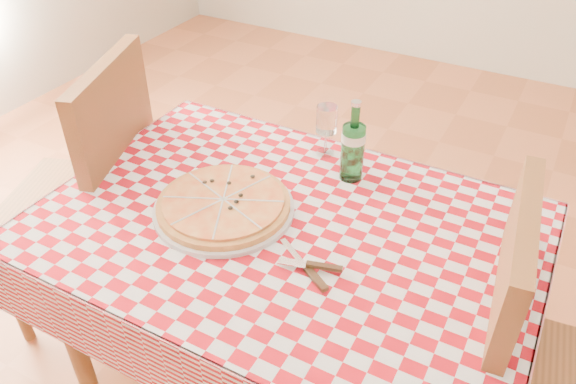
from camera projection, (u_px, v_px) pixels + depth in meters
name	position (u px, v px, depth m)	size (l,w,h in m)	color
dining_table	(284.00, 252.00, 1.54)	(1.20, 0.80, 0.75)	brown
tablecloth	(284.00, 225.00, 1.48)	(1.30, 0.90, 0.01)	maroon
chair_near	(533.00, 362.00, 1.35)	(0.49, 0.49, 1.00)	brown
chair_far	(95.00, 186.00, 1.89)	(0.60, 0.60, 1.04)	brown
pizza_plate	(224.00, 204.00, 1.51)	(0.38, 0.38, 0.05)	#C38A41
water_bottle	(353.00, 141.00, 1.58)	(0.07, 0.07, 0.25)	#196429
wine_glass	(326.00, 131.00, 1.71)	(0.06, 0.06, 0.16)	silver
cutlery	(306.00, 265.00, 1.34)	(0.22, 0.18, 0.02)	silver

